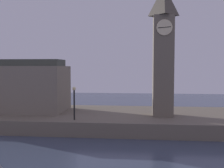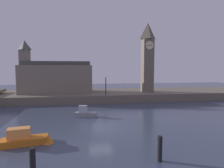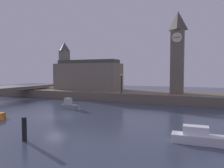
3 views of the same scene
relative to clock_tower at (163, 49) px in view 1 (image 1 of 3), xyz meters
The scene contains 4 objects.
far_embankment 14.39m from the clock_tower, behind, with size 70.00×12.00×1.50m, color #6B6051.
clock_tower is the anchor object (origin of this frame).
parliament_hall 19.63m from the clock_tower, behind, with size 14.13×5.97×10.50m.
streetlamp 11.14m from the clock_tower, 160.26° to the right, with size 0.36×0.36×3.41m.
Camera 1 is at (9.15, -11.26, 6.88)m, focal length 42.74 mm.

